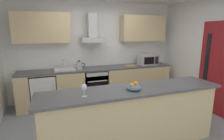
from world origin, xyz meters
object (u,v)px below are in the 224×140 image
wine_glass (84,88)px  chopping_board (130,66)px  refrigerator (44,91)px  kettle (79,65)px  sink (65,69)px  microwave (148,60)px  oven (95,85)px  fruit_bowl (134,87)px  range_hood (92,33)px

wine_glass → chopping_board: wine_glass is taller
refrigerator → kettle: (0.86, -0.03, 0.58)m
sink → kettle: size_ratio=1.73×
microwave → kettle: bearing=-179.8°
oven → chopping_board: 1.11m
refrigerator → microwave: microwave is taller
fruit_bowl → wine_glass: bearing=-177.6°
range_hood → kettle: bearing=-157.4°
oven → fruit_bowl: fruit_bowl is taller
oven → fruit_bowl: size_ratio=3.64×
oven → kettle: kettle is taller
microwave → wine_glass: microwave is taller
kettle → fruit_bowl: (0.48, -2.06, 0.01)m
microwave → range_hood: (-1.54, 0.16, 0.74)m
sink → range_hood: size_ratio=0.69×
sink → wine_glass: bearing=-87.7°
sink → range_hood: (0.74, 0.12, 0.86)m
sink → chopping_board: sink is taller
microwave → fruit_bowl: 2.52m
range_hood → sink: bearing=-170.9°
microwave → range_hood: range_hood is taller
fruit_bowl → microwave: bearing=54.9°
refrigerator → fruit_bowl: fruit_bowl is taller
wine_glass → fruit_bowl: (0.75, 0.03, -0.08)m
microwave → chopping_board: (-0.54, 0.00, -0.14)m
refrigerator → wine_glass: 2.30m
oven → microwave: size_ratio=1.60×
sink → range_hood: bearing=9.1°
microwave → fruit_bowl: size_ratio=2.27×
kettle → range_hood: (0.39, 0.16, 0.78)m
refrigerator → chopping_board: chopping_board is taller
fruit_bowl → chopping_board: size_ratio=0.65×
range_hood → chopping_board: range_hood is taller
oven → range_hood: size_ratio=1.11×
wine_glass → sink: bearing=92.3°
microwave → wine_glass: (-2.20, -2.10, 0.05)m
oven → sink: 0.88m
oven → kettle: bearing=-175.1°
range_hood → chopping_board: size_ratio=2.12×
fruit_bowl → refrigerator: bearing=122.8°
oven → range_hood: bearing=90.0°
fruit_bowl → chopping_board: bearing=66.1°
microwave → fruit_bowl: microwave is taller
refrigerator → wine_glass: (0.59, -2.12, 0.67)m
refrigerator → chopping_board: bearing=-0.5°
oven → wine_glass: 2.31m
sink → kettle: bearing=-7.3°
oven → sink: bearing=179.2°
sink → chopping_board: size_ratio=1.47×
kettle → wine_glass: 2.11m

